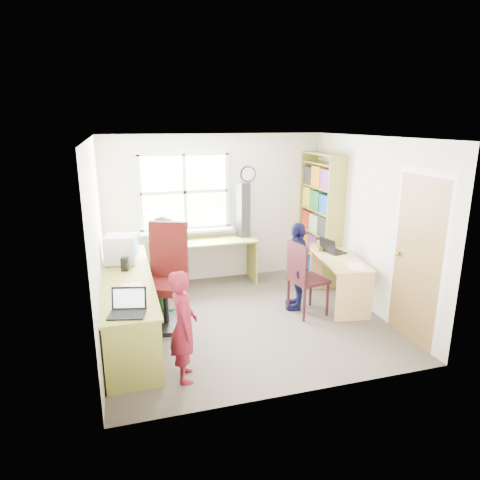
{
  "coord_description": "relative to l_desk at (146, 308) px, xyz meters",
  "views": [
    {
      "loc": [
        -1.54,
        -5.05,
        2.59
      ],
      "look_at": [
        0.0,
        0.25,
        1.05
      ],
      "focal_mm": 32.0,
      "sensor_mm": 36.0,
      "label": 1
    }
  ],
  "objects": [
    {
      "name": "game_box",
      "position": [
        2.76,
        0.96,
        0.26
      ],
      "size": [
        0.3,
        0.3,
        0.06
      ],
      "rotation": [
        0.0,
        0.0,
        0.04
      ],
      "color": "red",
      "rests_on": "right_desk"
    },
    {
      "name": "speaker_b",
      "position": [
        -0.21,
        1.14,
        0.38
      ],
      "size": [
        0.1,
        0.1,
        0.16
      ],
      "rotation": [
        0.0,
        0.0,
        -0.24
      ],
      "color": "black",
      "rests_on": "l_desk"
    },
    {
      "name": "speaker_a",
      "position": [
        -0.2,
        0.58,
        0.38
      ],
      "size": [
        0.1,
        0.1,
        0.17
      ],
      "rotation": [
        0.0,
        0.0,
        -0.25
      ],
      "color": "black",
      "rests_on": "l_desk"
    },
    {
      "name": "crt_monitor",
      "position": [
        -0.23,
        0.9,
        0.49
      ],
      "size": [
        0.45,
        0.42,
        0.39
      ],
      "rotation": [
        0.0,
        0.0,
        -0.2
      ],
      "color": "silver",
      "rests_on": "l_desk"
    },
    {
      "name": "cd_tower",
      "position": [
        1.72,
        1.77,
        0.74
      ],
      "size": [
        0.22,
        0.21,
        0.89
      ],
      "rotation": [
        0.0,
        0.0,
        0.33
      ],
      "color": "black",
      "rests_on": "l_desk"
    },
    {
      "name": "person_navy",
      "position": [
        2.12,
        0.46,
        0.17
      ],
      "size": [
        0.55,
        0.79,
        1.25
      ],
      "primitive_type": "imported",
      "rotation": [
        0.0,
        0.0,
        -1.94
      ],
      "color": "#13133C",
      "rests_on": "ground"
    },
    {
      "name": "right_desk",
      "position": [
        2.77,
        0.42,
        0.05
      ],
      "size": [
        0.72,
        1.27,
        0.69
      ],
      "rotation": [
        0.0,
        0.0,
        -0.15
      ],
      "color": "#F0C178",
      "rests_on": "ground"
    },
    {
      "name": "wooden_chair",
      "position": [
        2.12,
        0.23,
        0.11
      ],
      "size": [
        0.53,
        0.53,
        1.04
      ],
      "rotation": [
        0.0,
        0.0,
        0.19
      ],
      "color": "#371217",
      "rests_on": "ground"
    },
    {
      "name": "swivel_chair",
      "position": [
        0.3,
        0.47,
        0.12
      ],
      "size": [
        0.82,
        0.82,
        1.34
      ],
      "rotation": [
        0.0,
        0.0,
        -0.4
      ],
      "color": "black",
      "rests_on": "ground"
    },
    {
      "name": "person_green",
      "position": [
        0.35,
        1.05,
        0.21
      ],
      "size": [
        0.54,
        0.67,
        1.32
      ],
      "primitive_type": "imported",
      "rotation": [
        0.0,
        0.0,
        1.64
      ],
      "color": "#2F6F2C",
      "rests_on": "ground"
    },
    {
      "name": "paper_b",
      "position": [
        2.8,
        0.06,
        0.24
      ],
      "size": [
        0.32,
        0.37,
        0.0
      ],
      "rotation": [
        0.0,
        0.0,
        -0.41
      ],
      "color": "white",
      "rests_on": "right_desk"
    },
    {
      "name": "person_red",
      "position": [
        0.31,
        -0.84,
        0.14
      ],
      "size": [
        0.32,
        0.45,
        1.18
      ],
      "primitive_type": "imported",
      "rotation": [
        0.0,
        0.0,
        1.49
      ],
      "color": "maroon",
      "rests_on": "ground"
    },
    {
      "name": "room",
      "position": [
        1.32,
        0.38,
        0.76
      ],
      "size": [
        3.64,
        3.44,
        2.44
      ],
      "color": "#474037",
      "rests_on": "ground"
    },
    {
      "name": "potted_plant",
      "position": [
        0.73,
        1.7,
        0.46
      ],
      "size": [
        0.18,
        0.15,
        0.33
      ],
      "primitive_type": "imported",
      "rotation": [
        0.0,
        0.0,
        0.03
      ],
      "color": "#2D6D2B",
      "rests_on": "l_desk"
    },
    {
      "name": "l_desk",
      "position": [
        0.0,
        0.0,
        0.0
      ],
      "size": [
        2.38,
        2.95,
        0.75
      ],
      "color": "#9D9E3F",
      "rests_on": "ground"
    },
    {
      "name": "paper_a",
      "position": [
        -0.14,
        -0.06,
        0.3
      ],
      "size": [
        0.27,
        0.35,
        0.0
      ],
      "rotation": [
        0.0,
        0.0,
        0.12
      ],
      "color": "white",
      "rests_on": "l_desk"
    },
    {
      "name": "laptop_right",
      "position": [
        2.78,
        0.72,
        0.29
      ],
      "size": [
        0.35,
        0.39,
        0.23
      ],
      "rotation": [
        0.0,
        0.0,
        1.82
      ],
      "color": "black",
      "rests_on": "right_desk"
    },
    {
      "name": "bookshelf",
      "position": [
        2.96,
        1.47,
        0.55
      ],
      "size": [
        0.3,
        1.02,
        2.1
      ],
      "color": "#9D9E3F",
      "rests_on": "ground"
    },
    {
      "name": "laptop_left",
      "position": [
        -0.21,
        -0.71,
        0.35
      ],
      "size": [
        0.4,
        0.36,
        0.24
      ],
      "rotation": [
        0.0,
        0.0,
        -0.24
      ],
      "color": "black",
      "rests_on": "l_desk"
    }
  ]
}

